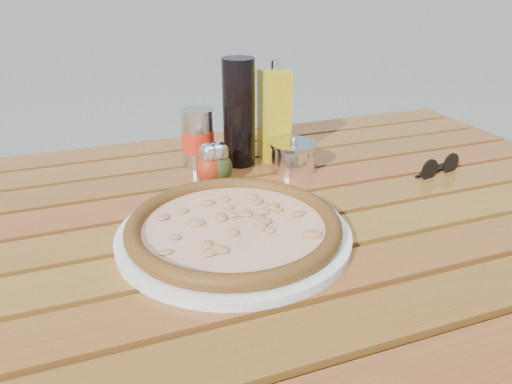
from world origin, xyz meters
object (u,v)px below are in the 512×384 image
object	(u,v)px
oregano_shaker	(218,164)
dark_bottle	(239,113)
pepper_shaker	(210,165)
pizza	(234,226)
parmesan_tin	(293,156)
plate	(234,235)
sunglasses	(439,167)
soda_can	(198,139)
olive_oil_cruet	(274,115)
table	(260,251)

from	to	relation	value
oregano_shaker	dark_bottle	bearing A→B (deg)	48.82
oregano_shaker	pepper_shaker	bearing A→B (deg)	179.28
pepper_shaker	dark_bottle	distance (m)	0.14
pizza	oregano_shaker	distance (m)	0.22
oregano_shaker	dark_bottle	world-z (taller)	dark_bottle
oregano_shaker	parmesan_tin	xyz separation A→B (m)	(0.16, 0.00, -0.01)
pizza	pepper_shaker	xyz separation A→B (m)	(0.03, 0.22, 0.02)
pepper_shaker	dark_bottle	bearing A→B (deg)	42.62
plate	sunglasses	world-z (taller)	sunglasses
pizza	soda_can	size ratio (longest dim) A/B	3.75
olive_oil_cruet	dark_bottle	bearing A→B (deg)	-177.99
pepper_shaker	olive_oil_cruet	world-z (taller)	olive_oil_cruet
table	dark_bottle	size ratio (longest dim) A/B	6.36
table	plate	xyz separation A→B (m)	(-0.07, -0.07, 0.08)
dark_bottle	soda_can	distance (m)	0.10
olive_oil_cruet	parmesan_tin	bearing A→B (deg)	-82.67
table	olive_oil_cruet	world-z (taller)	olive_oil_cruet
plate	pizza	world-z (taller)	pizza
table	pizza	distance (m)	0.14
pizza	dark_bottle	world-z (taller)	dark_bottle
table	sunglasses	bearing A→B (deg)	4.23
plate	pepper_shaker	xyz separation A→B (m)	(0.03, 0.22, 0.03)
pizza	pepper_shaker	world-z (taller)	pepper_shaker
table	dark_bottle	world-z (taller)	dark_bottle
olive_oil_cruet	parmesan_tin	distance (m)	0.10
oregano_shaker	olive_oil_cruet	xyz separation A→B (m)	(0.15, 0.08, 0.06)
pizza	pepper_shaker	distance (m)	0.22
table	parmesan_tin	bearing A→B (deg)	49.45
oregano_shaker	soda_can	bearing A→B (deg)	97.75
oregano_shaker	dark_bottle	xyz separation A→B (m)	(0.07, 0.08, 0.07)
pepper_shaker	olive_oil_cruet	distance (m)	0.20
dark_bottle	sunglasses	distance (m)	0.42
pepper_shaker	oregano_shaker	world-z (taller)	same
pizza	olive_oil_cruet	xyz separation A→B (m)	(0.19, 0.30, 0.07)
soda_can	parmesan_tin	world-z (taller)	soda_can
dark_bottle	sunglasses	world-z (taller)	dark_bottle
pepper_shaker	sunglasses	xyz separation A→B (m)	(0.44, -0.12, -0.02)
oregano_shaker	parmesan_tin	size ratio (longest dim) A/B	0.72
plate	olive_oil_cruet	bearing A→B (deg)	57.52
oregano_shaker	parmesan_tin	distance (m)	0.16
soda_can	sunglasses	distance (m)	0.49
table	parmesan_tin	distance (m)	0.23
dark_bottle	parmesan_tin	xyz separation A→B (m)	(0.09, -0.08, -0.08)
olive_oil_cruet	parmesan_tin	world-z (taller)	olive_oil_cruet
pepper_shaker	soda_can	world-z (taller)	soda_can
pizza	sunglasses	bearing A→B (deg)	11.86
soda_can	oregano_shaker	bearing A→B (deg)	-82.25
dark_bottle	soda_can	world-z (taller)	dark_bottle
soda_can	parmesan_tin	distance (m)	0.20
dark_bottle	soda_can	xyz separation A→B (m)	(-0.08, 0.02, -0.05)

